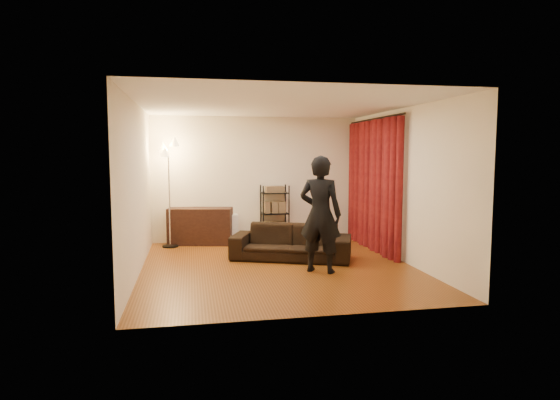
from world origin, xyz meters
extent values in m
plane|color=brown|center=(0.00, 0.00, 0.00)|extent=(5.00, 5.00, 0.00)
plane|color=white|center=(0.00, 0.00, 2.70)|extent=(5.00, 5.00, 0.00)
plane|color=white|center=(0.00, 2.50, 1.35)|extent=(5.00, 0.00, 5.00)
plane|color=white|center=(0.00, -2.50, 1.35)|extent=(5.00, 0.00, 5.00)
plane|color=white|center=(-2.25, 0.00, 1.35)|extent=(0.00, 5.00, 5.00)
plane|color=white|center=(2.25, 0.00, 1.35)|extent=(0.00, 5.00, 5.00)
cylinder|color=black|center=(2.15, 1.12, 2.58)|extent=(0.04, 2.65, 0.04)
imported|color=black|center=(0.34, 0.49, 0.31)|extent=(2.28, 1.53, 0.62)
imported|color=black|center=(0.61, -0.49, 0.94)|extent=(0.82, 0.74, 1.88)
cube|color=black|center=(-1.24, 2.23, 0.38)|extent=(1.39, 0.76, 0.77)
camera|label=1|loc=(-1.41, -7.65, 1.91)|focal=30.00mm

